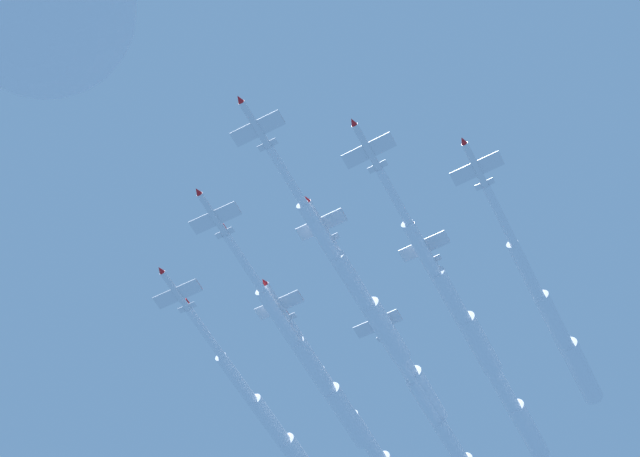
{
  "coord_description": "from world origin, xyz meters",
  "views": [
    {
      "loc": [
        95.59,
        17.66,
        73.78
      ],
      "look_at": [
        0.0,
        0.0,
        217.95
      ],
      "focal_mm": 59.9,
      "sensor_mm": 36.0,
      "label": 1
    }
  ],
  "objects": [
    {
      "name": "jet_starboard_inner",
      "position": [
        -28.66,
        -5.99,
        216.35
      ],
      "size": [
        60.35,
        21.79,
        3.72
      ],
      "color": "silver"
    },
    {
      "name": "jet_trail_starboard",
      "position": [
        -52.87,
        15.69,
        217.97
      ],
      "size": [
        55.2,
        20.98,
        3.71
      ],
      "color": "silver"
    },
    {
      "name": "jet_port_outer",
      "position": [
        -40.5,
        -16.61,
        217.03
      ],
      "size": [
        56.65,
        20.89,
        3.71
      ],
      "color": "silver"
    },
    {
      "name": "jet_starboard_outer",
      "position": [
        -41.16,
        26.42,
        218.75
      ],
      "size": [
        59.11,
        22.06,
        3.72
      ],
      "color": "silver"
    },
    {
      "name": "jet_starboard_mid",
      "position": [
        -26.72,
        36.6,
        217.35
      ],
      "size": [
        58.85,
        22.29,
        3.72
      ],
      "color": "silver"
    },
    {
      "name": "jet_lead",
      "position": [
        -11.59,
        3.83,
        217.13
      ],
      "size": [
        56.06,
        21.45,
        3.72
      ],
      "color": "silver"
    },
    {
      "name": "jet_trail_port",
      "position": [
        -49.86,
        0.14,
        218.62
      ],
      "size": [
        60.79,
        21.9,
        3.77
      ],
      "color": "silver"
    },
    {
      "name": "jet_port_inner",
      "position": [
        -17.39,
        19.6,
        216.69
      ],
      "size": [
        54.77,
        20.98,
        3.84
      ],
      "color": "silver"
    },
    {
      "name": "jet_port_mid",
      "position": [
        -30.9,
        8.97,
        219.87
      ],
      "size": [
        53.6,
        20.06,
        3.79
      ],
      "color": "silver"
    }
  ]
}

